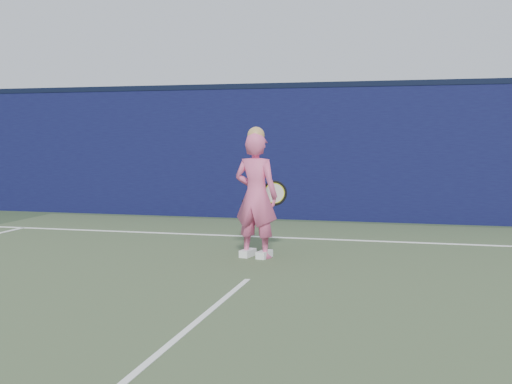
# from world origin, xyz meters

# --- Properties ---
(ground) EXTENTS (80.00, 80.00, 0.00)m
(ground) POSITION_xyz_m (0.00, 0.00, 0.00)
(ground) COLOR #2C3C25
(ground) RESTS_ON ground
(court_surface) EXTENTS (11.00, 16.00, 0.01)m
(court_surface) POSITION_xyz_m (0.00, -2.00, 0.00)
(court_surface) COLOR #3F5636
(court_surface) RESTS_ON ground
(backstop_wall) EXTENTS (24.00, 0.40, 2.50)m
(backstop_wall) POSITION_xyz_m (0.00, 6.50, 1.25)
(backstop_wall) COLOR #0B0B33
(backstop_wall) RESTS_ON ground
(wall_cap) EXTENTS (24.00, 0.42, 0.10)m
(wall_cap) POSITION_xyz_m (0.00, 6.50, 2.55)
(wall_cap) COLOR black
(wall_cap) RESTS_ON backstop_wall
(player) EXTENTS (0.66, 0.50, 1.70)m
(player) POSITION_xyz_m (-0.24, 2.32, 0.82)
(player) COLOR #E2588A
(player) RESTS_ON ground
(racket) EXTENTS (0.64, 0.15, 0.34)m
(racket) POSITION_xyz_m (-0.12, 2.76, 0.80)
(racket) COLOR black
(racket) RESTS_ON ground
(court_lines) EXTENTS (11.00, 12.04, 0.01)m
(court_lines) POSITION_xyz_m (0.00, -0.33, 0.01)
(court_lines) COLOR white
(court_lines) RESTS_ON court_surface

